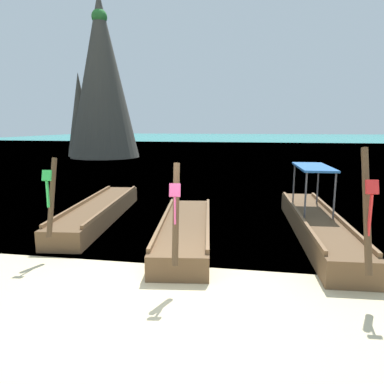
% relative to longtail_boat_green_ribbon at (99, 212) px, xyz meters
% --- Properties ---
extents(ground, '(120.00, 120.00, 0.00)m').
position_rel_longtail_boat_green_ribbon_xyz_m(ground, '(3.32, -4.67, -0.29)').
color(ground, beige).
extents(sea_water, '(120.00, 120.00, 0.00)m').
position_rel_longtail_boat_green_ribbon_xyz_m(sea_water, '(3.32, 56.63, -0.28)').
color(sea_water, teal).
rests_on(sea_water, ground).
extents(longtail_boat_green_ribbon, '(1.79, 6.86, 2.32)m').
position_rel_longtail_boat_green_ribbon_xyz_m(longtail_boat_green_ribbon, '(0.00, 0.00, 0.00)').
color(longtail_boat_green_ribbon, brown).
rests_on(longtail_boat_green_ribbon, ground).
extents(longtail_boat_pink_ribbon, '(1.94, 5.91, 2.37)m').
position_rel_longtail_boat_green_ribbon_xyz_m(longtail_boat_pink_ribbon, '(3.18, -1.62, -0.01)').
color(longtail_boat_pink_ribbon, brown).
rests_on(longtail_boat_pink_ribbon, ground).
extents(longtail_boat_red_ribbon, '(1.44, 7.52, 2.69)m').
position_rel_longtail_boat_green_ribbon_xyz_m(longtail_boat_red_ribbon, '(6.70, -0.62, 0.06)').
color(longtail_boat_red_ribbon, brown).
rests_on(longtail_boat_red_ribbon, ground).
extents(karst_rock, '(7.31, 6.51, 15.07)m').
position_rel_longtail_boat_green_ribbon_xyz_m(karst_rock, '(-9.53, 22.37, 6.98)').
color(karst_rock, '#47443D').
rests_on(karst_rock, ground).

